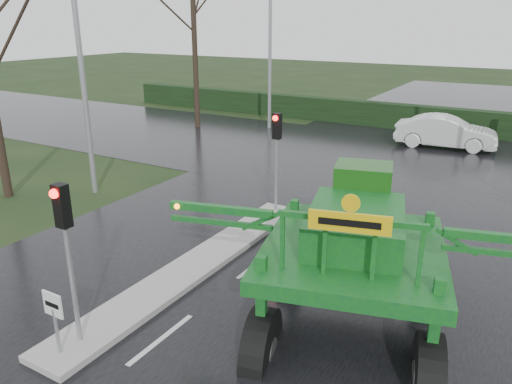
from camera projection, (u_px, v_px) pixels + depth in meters
The scene contains 13 objects.
ground at pixel (161, 340), 10.51m from camera, with size 140.00×140.00×0.00m, color black.
road_main at pixel (338, 200), 18.65m from camera, with size 14.00×80.00×0.02m, color black.
road_cross at pixel (385, 162), 23.53m from camera, with size 80.00×12.00×0.02m, color black.
median_island at pixel (197, 265), 13.55m from camera, with size 1.20×10.00×0.16m, color gray.
hedge_row at pixel (426, 119), 29.80m from camera, with size 44.00×0.90×1.50m, color black.
keep_left_sign at pixel (54, 313), 9.56m from camera, with size 0.50×0.07×1.35m.
traffic_signal_near at pixel (65, 231), 9.46m from camera, with size 0.26×0.33×3.52m.
traffic_signal_mid at pixel (277, 141), 16.38m from camera, with size 0.26×0.33×3.52m.
street_light_left_near at pixel (83, 31), 17.35m from camera, with size 3.85×0.30×10.00m.
street_light_left_far at pixel (275, 26), 28.75m from camera, with size 3.85×0.30×10.00m.
tree_left_far at pixel (193, 5), 28.80m from camera, with size 7.70×7.70×13.26m.
crop_sprayer at pixel (264, 252), 9.65m from camera, with size 7.81×5.80×4.50m.
white_sedan at pixel (444, 148), 26.18m from camera, with size 1.75×5.02×1.65m, color silver.
Camera 1 is at (6.24, -6.66, 6.40)m, focal length 35.00 mm.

